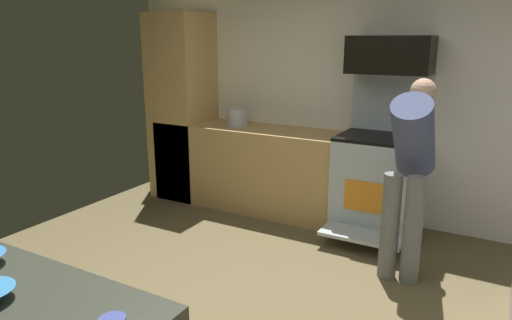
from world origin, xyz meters
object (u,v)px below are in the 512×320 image
object	(u,v)px
microwave	(390,55)
stock_pot	(237,117)
oven_range	(379,181)
person_cook	(410,164)

from	to	relation	value
microwave	stock_pot	xyz separation A→B (m)	(-1.58, -0.08, -0.68)
oven_range	person_cook	size ratio (longest dim) A/B	0.99
stock_pot	oven_range	bearing A→B (deg)	-0.45
microwave	stock_pot	distance (m)	1.72
microwave	stock_pot	world-z (taller)	microwave
oven_range	person_cook	distance (m)	0.89
oven_range	person_cook	xyz separation A→B (m)	(0.40, -0.69, 0.39)
oven_range	person_cook	bearing A→B (deg)	-60.22
oven_range	stock_pot	size ratio (longest dim) A/B	6.55
oven_range	stock_pot	world-z (taller)	oven_range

